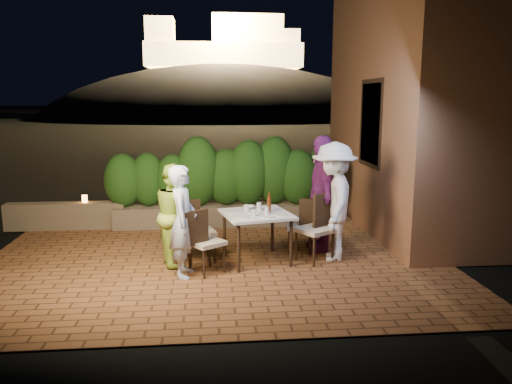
{
  "coord_description": "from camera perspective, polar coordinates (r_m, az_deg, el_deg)",
  "views": [
    {
      "loc": [
        -0.07,
        -7.19,
        2.42
      ],
      "look_at": [
        0.62,
        0.13,
        1.05
      ],
      "focal_mm": 35.0,
      "sensor_mm": 36.0,
      "label": 1
    }
  ],
  "objects": [
    {
      "name": "diner_purple",
      "position": [
        8.07,
        7.54,
        -0.14
      ],
      "size": [
        0.53,
        1.13,
        1.87
      ],
      "primitive_type": "imported",
      "rotation": [
        0.0,
        0.0,
        -1.64
      ],
      "color": "#7B2978",
      "rests_on": "ground"
    },
    {
      "name": "plate_sw",
      "position": [
        7.53,
        -2.6,
        -2.23
      ],
      "size": [
        0.24,
        0.24,
        0.01
      ],
      "primitive_type": "cylinder",
      "color": "white",
      "rests_on": "dining_table"
    },
    {
      "name": "plate_nw",
      "position": [
        7.18,
        -1.48,
        -2.87
      ],
      "size": [
        0.2,
        0.2,
        0.01
      ],
      "primitive_type": "cylinder",
      "color": "white",
      "rests_on": "dining_table"
    },
    {
      "name": "plate_centre",
      "position": [
        7.45,
        -0.22,
        -2.35
      ],
      "size": [
        0.2,
        0.2,
        0.01
      ],
      "primitive_type": "cylinder",
      "color": "white",
      "rests_on": "dining_table"
    },
    {
      "name": "bowl",
      "position": [
        7.75,
        -0.86,
        -1.74
      ],
      "size": [
        0.21,
        0.21,
        0.04
      ],
      "primitive_type": "imported",
      "rotation": [
        0.0,
        0.0,
        -0.2
      ],
      "color": "white",
      "rests_on": "dining_table"
    },
    {
      "name": "glass_sw",
      "position": [
        7.58,
        -1.08,
        -1.8
      ],
      "size": [
        0.06,
        0.06,
        0.1
      ],
      "primitive_type": "cylinder",
      "color": "silver",
      "rests_on": "dining_table"
    },
    {
      "name": "window_pane",
      "position": [
        9.17,
        13.15,
        7.65
      ],
      "size": [
        0.08,
        1.0,
        1.4
      ],
      "primitive_type": "cube",
      "color": "black",
      "rests_on": "building_wall"
    },
    {
      "name": "diner_white",
      "position": [
        7.63,
        8.88,
        -1.08
      ],
      "size": [
        0.89,
        1.28,
        1.8
      ],
      "primitive_type": "imported",
      "rotation": [
        0.0,
        0.0,
        -1.78
      ],
      "color": "white",
      "rests_on": "ground"
    },
    {
      "name": "terrace_floor",
      "position": [
        8.09,
        -4.63,
        -7.46
      ],
      "size": [
        7.0,
        6.0,
        0.15
      ],
      "primitive_type": "cube",
      "color": "brown",
      "rests_on": "ground"
    },
    {
      "name": "chair_right_front",
      "position": [
        7.57,
        6.73,
        -4.12
      ],
      "size": [
        0.65,
        0.65,
        1.02
      ],
      "primitive_type": null,
      "rotation": [
        0.0,
        0.0,
        3.7
      ],
      "color": "black",
      "rests_on": "ground"
    },
    {
      "name": "chair_left_front",
      "position": [
        7.07,
        -5.67,
        -5.58
      ],
      "size": [
        0.6,
        0.6,
        0.92
      ],
      "primitive_type": null,
      "rotation": [
        0.0,
        0.0,
        0.63
      ],
      "color": "black",
      "rests_on": "ground"
    },
    {
      "name": "diner_blue",
      "position": [
        6.89,
        -8.31,
        -3.35
      ],
      "size": [
        0.42,
        0.6,
        1.55
      ],
      "primitive_type": "imported",
      "rotation": [
        0.0,
        0.0,
        1.48
      ],
      "color": "#C3D7FA",
      "rests_on": "ground"
    },
    {
      "name": "dining_table",
      "position": [
        7.54,
        0.07,
        -5.19
      ],
      "size": [
        1.15,
        1.15,
        0.75
      ],
      "primitive_type": null,
      "rotation": [
        0.0,
        0.0,
        0.22
      ],
      "color": "white",
      "rests_on": "ground"
    },
    {
      "name": "planter",
      "position": [
        9.75,
        -3.63,
        -2.64
      ],
      "size": [
        4.2,
        0.55,
        0.4
      ],
      "primitive_type": "cube",
      "color": "brown",
      "rests_on": "ground"
    },
    {
      "name": "plate_ne",
      "position": [
        7.31,
        2.85,
        -2.62
      ],
      "size": [
        0.21,
        0.21,
        0.01
      ],
      "primitive_type": "cylinder",
      "color": "white",
      "rests_on": "dining_table"
    },
    {
      "name": "glass_ne",
      "position": [
        7.35,
        1.23,
        -2.14
      ],
      "size": [
        0.06,
        0.06,
        0.11
      ],
      "primitive_type": "cylinder",
      "color": "silver",
      "rests_on": "dining_table"
    },
    {
      "name": "chair_left_back",
      "position": [
        7.55,
        -6.51,
        -4.4
      ],
      "size": [
        0.55,
        0.55,
        0.96
      ],
      "primitive_type": null,
      "rotation": [
        0.0,
        0.0,
        0.27
      ],
      "color": "black",
      "rests_on": "ground"
    },
    {
      "name": "hill",
      "position": [
        67.53,
        -3.59,
        5.05
      ],
      "size": [
        52.0,
        40.0,
        22.0
      ],
      "primitive_type": "ellipsoid",
      "color": "black",
      "rests_on": "ground"
    },
    {
      "name": "window_frame",
      "position": [
        9.17,
        13.09,
        7.65
      ],
      "size": [
        0.06,
        1.15,
        1.55
      ],
      "primitive_type": "cube",
      "color": "black",
      "rests_on": "building_wall"
    },
    {
      "name": "glass_nw",
      "position": [
        7.24,
        -0.24,
        -2.38
      ],
      "size": [
        0.06,
        0.06,
        0.1
      ],
      "primitive_type": "cylinder",
      "color": "silver",
      "rests_on": "dining_table"
    },
    {
      "name": "hedge",
      "position": [
        9.61,
        -3.68,
        1.72
      ],
      "size": [
        4.0,
        0.7,
        1.1
      ],
      "primitive_type": null,
      "color": "#1B4312",
      "rests_on": "planter"
    },
    {
      "name": "plate_se",
      "position": [
        7.72,
        1.68,
        -1.91
      ],
      "size": [
        0.21,
        0.21,
        0.01
      ],
      "primitive_type": "cylinder",
      "color": "white",
      "rests_on": "dining_table"
    },
    {
      "name": "ground",
      "position": [
        7.59,
        -4.58,
        -8.23
      ],
      "size": [
        400.0,
        400.0,
        0.0
      ],
      "primitive_type": "plane",
      "color": "black",
      "rests_on": "ground"
    },
    {
      "name": "plate_front",
      "position": [
        7.18,
        1.4,
        -2.86
      ],
      "size": [
        0.2,
        0.2,
        0.01
      ],
      "primitive_type": "cylinder",
      "color": "white",
      "rests_on": "dining_table"
    },
    {
      "name": "chair_right_back",
      "position": [
        8.03,
        5.03,
        -3.81
      ],
      "size": [
        0.47,
        0.47,
        0.87
      ],
      "primitive_type": null,
      "rotation": [
        0.0,
        0.0,
        2.96
      ],
      "color": "black",
      "rests_on": "ground"
    },
    {
      "name": "parapet",
      "position": [
        10.11,
        -20.9,
        -2.56
      ],
      "size": [
        2.2,
        0.3,
        0.5
      ],
      "primitive_type": "cube",
      "color": "brown",
      "rests_on": "ground"
    },
    {
      "name": "glass_se",
      "position": [
        7.61,
        0.36,
        -1.66
      ],
      "size": [
        0.07,
        0.07,
        0.12
      ],
      "primitive_type": "cylinder",
      "color": "silver",
      "rests_on": "dining_table"
    },
    {
      "name": "building_wall",
      "position": [
        9.9,
        16.7,
        10.57
      ],
      "size": [
        1.6,
        5.0,
        5.0
      ],
      "primitive_type": "cube",
      "color": "#965F3B",
      "rests_on": "ground"
    },
    {
      "name": "parapet_lamp",
      "position": [
        9.96,
        -18.99,
        -0.75
      ],
      "size": [
        0.1,
        0.1,
        0.14
      ],
      "primitive_type": "cylinder",
      "color": "orange",
      "rests_on": "parapet"
    },
    {
      "name": "beer_bottle",
      "position": [
        7.49,
        1.51,
        -1.15
      ],
      "size": [
        0.06,
        0.06,
        0.3
      ],
      "primitive_type": null,
      "color": "#55230E",
      "rests_on": "dining_table"
    },
    {
      "name": "fortress",
      "position": [
        67.71,
        -3.73,
        17.35
      ],
      "size": [
        26.0,
        8.0,
        8.0
      ],
      "primitive_type": null,
      "color": "#FFCC7A",
      "rests_on": "hill"
    },
    {
      "name": "diner_green",
      "position": [
        7.46,
        -9.18,
        -2.51
      ],
      "size": [
        0.72,
        0.84,
        1.5
      ],
      "primitive_type": "imported",
      "rotation": [
        0.0,
        0.0,
        1.79
      ],
      "color": "#ABD442",
      "rests_on": "ground"
    }
  ]
}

